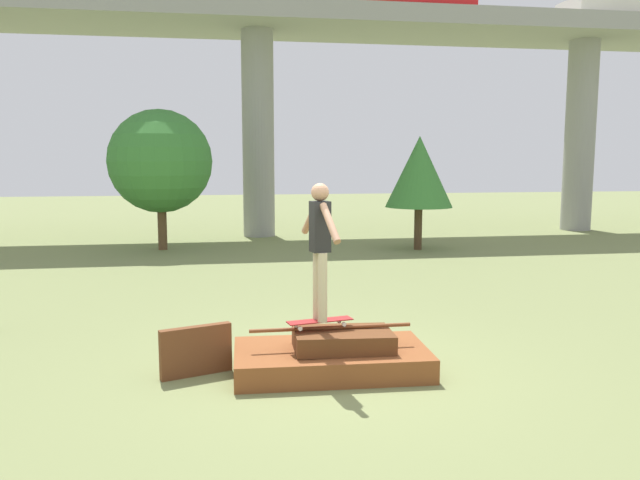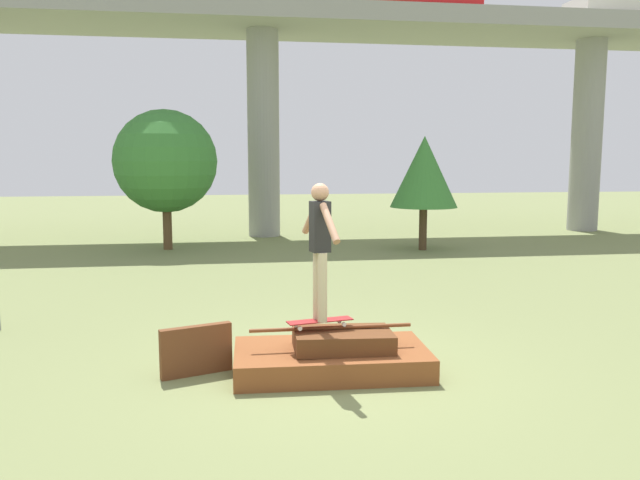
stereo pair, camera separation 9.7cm
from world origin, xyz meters
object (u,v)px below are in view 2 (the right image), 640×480
at_px(skateboard, 320,321).
at_px(tree_behind_left, 165,161).
at_px(tree_behind_right, 424,172).
at_px(car_on_overpass_mid, 629,4).
at_px(skater, 320,241).

xyz_separation_m(skateboard, tree_behind_left, (-2.92, 11.44, 1.95)).
xyz_separation_m(skateboard, tree_behind_right, (4.62, 10.23, 1.64)).
distance_m(skateboard, tree_behind_right, 11.34).
xyz_separation_m(car_on_overpass_mid, tree_behind_left, (-16.17, -2.38, -5.60)).
height_order(skateboard, tree_behind_left, tree_behind_left).
bearing_deg(skateboard, skater, 90.00).
xyz_separation_m(car_on_overpass_mid, tree_behind_right, (-8.63, -3.59, -5.91)).
height_order(skateboard, skater, skater).
distance_m(tree_behind_left, tree_behind_right, 7.64).
relative_size(car_on_overpass_mid, tree_behind_left, 1.04).
bearing_deg(car_on_overpass_mid, tree_behind_right, -157.44).
xyz_separation_m(tree_behind_left, tree_behind_right, (7.54, -1.21, -0.31)).
distance_m(skateboard, skater, 1.02).
bearing_deg(tree_behind_left, car_on_overpass_mid, 8.36).
height_order(car_on_overpass_mid, tree_behind_right, car_on_overpass_mid).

